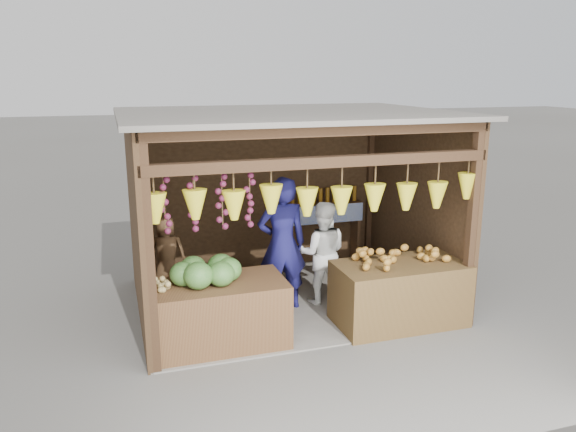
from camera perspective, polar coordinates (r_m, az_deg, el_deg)
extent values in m
plane|color=#514F49|center=(8.07, -0.12, -8.60)|extent=(80.00, 80.00, 0.00)
cube|color=slate|center=(8.07, -0.12, -8.54)|extent=(4.00, 3.00, 0.02)
cube|color=black|center=(9.07, -2.98, 2.56)|extent=(4.00, 0.06, 2.60)
cube|color=black|center=(7.33, -15.21, -0.74)|extent=(0.06, 3.00, 2.60)
cube|color=black|center=(8.46, 12.91, 1.37)|extent=(0.06, 3.00, 2.60)
cube|color=#605B54|center=(7.45, -0.13, 10.38)|extent=(4.30, 3.30, 0.06)
cube|color=black|center=(5.95, -13.95, -4.12)|extent=(0.11, 0.11, 2.60)
cube|color=black|center=(7.26, 18.20, -1.10)|extent=(0.11, 0.11, 2.60)
cube|color=black|center=(8.73, -15.28, 1.62)|extent=(0.11, 0.11, 2.60)
cube|color=black|center=(9.67, 8.32, 3.17)|extent=(0.11, 0.11, 2.60)
cube|color=black|center=(6.15, 3.92, 5.50)|extent=(4.00, 0.12, 0.12)
cube|color=black|center=(6.11, 3.98, 8.65)|extent=(4.00, 0.12, 0.12)
cube|color=#382314|center=(9.25, 3.66, 1.20)|extent=(1.25, 0.30, 0.05)
cube|color=#382314|center=(9.19, 0.21, -2.24)|extent=(0.05, 0.28, 1.05)
cube|color=#382314|center=(9.60, 6.87, -1.62)|extent=(0.05, 0.28, 1.05)
cube|color=blue|center=(9.14, 4.01, 0.19)|extent=(1.25, 0.02, 0.30)
cube|color=#462917|center=(6.74, -7.30, -9.86)|extent=(1.64, 0.85, 0.79)
cube|color=#463217|center=(7.39, 11.24, -7.72)|extent=(1.65, 0.85, 0.80)
cube|color=black|center=(7.95, -11.95, -8.20)|extent=(0.30, 0.30, 0.28)
imported|color=#171653|center=(7.52, -0.61, -2.87)|extent=(0.68, 0.46, 1.84)
imported|color=white|center=(7.79, 3.48, -3.78)|extent=(0.85, 0.75, 1.45)
imported|color=brown|center=(7.73, -12.19, -3.71)|extent=(0.57, 0.45, 1.03)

